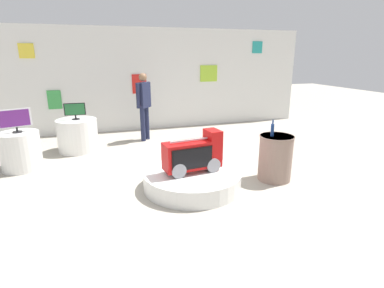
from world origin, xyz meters
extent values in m
plane|color=#A8A091|center=(0.00, 0.00, 0.00)|extent=(30.00, 30.00, 0.00)
cube|color=silver|center=(0.00, 4.27, 1.45)|extent=(10.62, 0.10, 2.91)
cube|color=yellow|center=(-2.67, 4.21, 2.26)|extent=(0.36, 0.02, 0.37)
cube|color=green|center=(-2.16, 4.21, 1.00)|extent=(0.35, 0.02, 0.50)
cube|color=red|center=(0.13, 4.21, 1.35)|extent=(0.41, 0.02, 0.54)
cube|color=#9ECC33|center=(2.27, 4.21, 1.61)|extent=(0.55, 0.02, 0.49)
cube|color=teal|center=(3.90, 4.21, 2.38)|extent=(0.34, 0.02, 0.36)
cylinder|color=silver|center=(0.33, -0.17, 0.14)|extent=(1.64, 1.64, 0.29)
cylinder|color=gray|center=(0.02, -0.21, 0.41)|extent=(0.29, 0.41, 0.24)
cylinder|color=gray|center=(0.63, -0.14, 0.41)|extent=(0.29, 0.41, 0.24)
cube|color=#B70F0F|center=(0.33, -0.17, 0.58)|extent=(1.00, 0.44, 0.45)
cube|color=#B70F0F|center=(0.70, -0.13, 0.89)|extent=(0.25, 0.36, 0.16)
cube|color=black|center=(0.27, -0.36, 0.58)|extent=(0.69, 0.09, 0.35)
cube|color=black|center=(0.27, -0.36, 0.58)|extent=(0.65, 0.09, 0.31)
cube|color=#B2B2B7|center=(0.33, -0.17, 0.84)|extent=(0.77, 0.12, 0.02)
cylinder|color=silver|center=(-2.59, 1.68, 0.37)|extent=(0.74, 0.74, 0.74)
cylinder|color=black|center=(-2.59, 1.68, 0.75)|extent=(0.17, 0.17, 0.02)
cylinder|color=black|center=(-2.59, 1.68, 0.80)|extent=(0.04, 0.04, 0.09)
cube|color=silver|center=(-2.59, 1.68, 1.02)|extent=(0.54, 0.20, 0.35)
cube|color=#561E6B|center=(-2.60, 1.66, 1.02)|extent=(0.49, 0.17, 0.31)
cylinder|color=silver|center=(-1.58, 2.60, 0.37)|extent=(0.90, 0.90, 0.74)
cylinder|color=black|center=(-1.58, 2.60, 0.75)|extent=(0.16, 0.16, 0.02)
cylinder|color=black|center=(-1.58, 2.60, 0.80)|extent=(0.04, 0.04, 0.08)
cube|color=black|center=(-1.58, 2.60, 0.98)|extent=(0.46, 0.06, 0.27)
cube|color=#1E5B2D|center=(-1.58, 2.58, 0.98)|extent=(0.42, 0.03, 0.25)
cylinder|color=gray|center=(1.84, -0.29, 0.41)|extent=(0.58, 0.58, 0.81)
cylinder|color=gray|center=(1.84, -0.29, 0.81)|extent=(0.60, 0.60, 0.02)
cylinder|color=navy|center=(1.74, -0.29, 0.92)|extent=(0.06, 0.06, 0.21)
cylinder|color=navy|center=(1.74, -0.29, 1.06)|extent=(0.03, 0.03, 0.07)
cylinder|color=#1E233F|center=(0.13, 3.10, 0.43)|extent=(0.12, 0.12, 0.86)
cylinder|color=#1E233F|center=(-0.01, 2.95, 0.43)|extent=(0.12, 0.12, 0.86)
cube|color=#1E233F|center=(0.06, 3.03, 1.18)|extent=(0.40, 0.42, 0.63)
sphere|color=#8C6647|center=(0.06, 3.03, 1.63)|extent=(0.20, 0.20, 0.20)
cylinder|color=#1E233F|center=(0.22, 3.21, 1.21)|extent=(0.08, 0.08, 0.57)
cylinder|color=#1E233F|center=(-0.10, 2.85, 1.21)|extent=(0.08, 0.08, 0.57)
camera|label=1|loc=(-1.13, -4.66, 2.18)|focal=28.23mm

